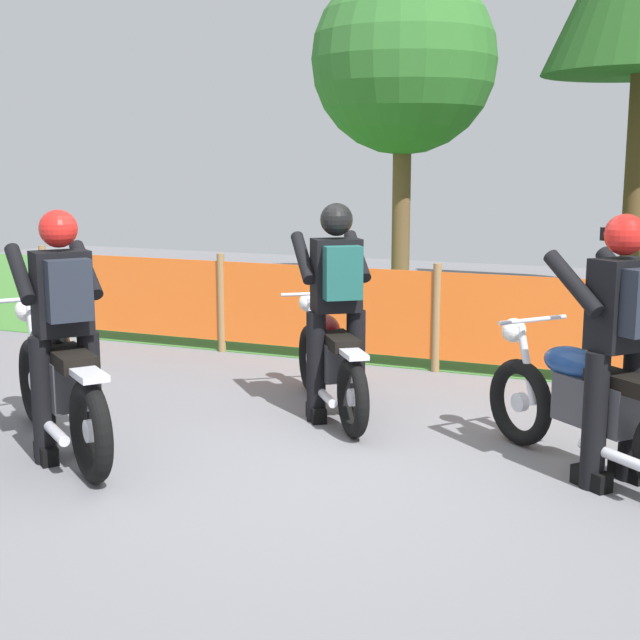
# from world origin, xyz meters

# --- Properties ---
(ground) EXTENTS (24.00, 24.00, 0.02)m
(ground) POSITION_xyz_m (0.00, 0.00, -0.01)
(ground) COLOR slate
(grass_verge) EXTENTS (24.00, 6.94, 0.01)m
(grass_verge) POSITION_xyz_m (0.00, 6.21, 0.01)
(grass_verge) COLOR #427A33
(grass_verge) RESTS_ON ground
(barrier_fence) EXTENTS (9.44, 0.08, 1.05)m
(barrier_fence) POSITION_xyz_m (0.00, 2.74, 0.54)
(barrier_fence) COLOR olive
(barrier_fence) RESTS_ON ground
(tree_leftmost) EXTENTS (2.76, 2.76, 4.86)m
(tree_leftmost) POSITION_xyz_m (-1.89, 7.58, 3.46)
(tree_leftmost) COLOR brown
(tree_leftmost) RESTS_ON ground
(motorcycle_lead) EXTENTS (1.23, 1.59, 0.90)m
(motorcycle_lead) POSITION_xyz_m (-0.42, 1.06, 0.44)
(motorcycle_lead) COLOR black
(motorcycle_lead) RESTS_ON ground
(motorcycle_trailing) EXTENTS (1.78, 1.35, 1.01)m
(motorcycle_trailing) POSITION_xyz_m (-1.82, -0.53, 0.49)
(motorcycle_trailing) COLOR black
(motorcycle_trailing) RESTS_ON ground
(motorcycle_third) EXTENTS (1.59, 1.35, 0.94)m
(motorcycle_third) POSITION_xyz_m (1.65, 0.40, 0.45)
(motorcycle_third) COLOR black
(motorcycle_third) RESTS_ON ground
(rider_lead) EXTENTS (0.73, 0.78, 1.69)m
(rider_lead) POSITION_xyz_m (-0.30, 0.89, 0.95)
(rider_lead) COLOR black
(rider_lead) RESTS_ON ground
(rider_trailing) EXTENTS (0.78, 0.73, 1.69)m
(rider_trailing) POSITION_xyz_m (-1.63, -0.66, 0.95)
(rider_trailing) COLOR black
(rider_trailing) RESTS_ON ground
(rider_third) EXTENTS (0.78, 0.74, 1.69)m
(rider_third) POSITION_xyz_m (1.81, 0.26, 0.95)
(rider_third) COLOR black
(rider_third) RESTS_ON ground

